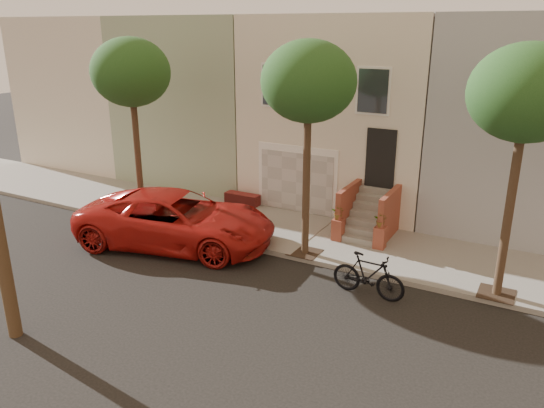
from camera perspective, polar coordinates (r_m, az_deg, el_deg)
The scene contains 8 objects.
ground at distance 13.76m, azimuth -7.39°, elevation -10.80°, with size 90.00×90.00×0.00m, color black.
sidewalk at distance 17.88m, azimuth 2.65°, elevation -3.20°, with size 40.00×3.70×0.15m, color gray.
house_row at distance 22.21m, azimuth 9.55°, elevation 10.45°, with size 33.10×11.70×7.00m.
tree_left at distance 18.59m, azimuth -15.06°, elevation 13.52°, with size 2.70×2.57×6.30m.
tree_mid at distance 14.92m, azimuth 3.98°, elevation 12.96°, with size 2.70×2.57×6.30m.
tree_right at distance 13.59m, azimuth 25.91°, elevation 10.60°, with size 2.70×2.57×6.30m.
pickup_truck at distance 17.08m, azimuth -10.32°, elevation -1.68°, with size 2.91×6.31×1.75m, color #AE1915.
motorcycle at distance 14.03m, azimuth 10.41°, elevation -7.62°, with size 0.56×1.97×1.18m, color black.
Camera 1 is at (7.21, -9.59, 6.75)m, focal length 34.72 mm.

